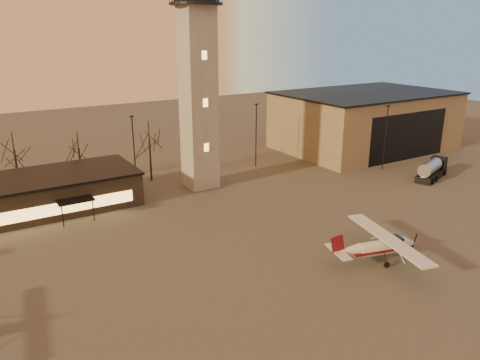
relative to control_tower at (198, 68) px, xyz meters
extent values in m
plane|color=#44423F|center=(0.00, -30.00, -16.33)|extent=(220.00, 220.00, 0.00)
cube|color=gray|center=(0.00, 0.00, -4.33)|extent=(4.00, 4.00, 24.00)
cylinder|color=black|center=(0.00, 0.00, 7.82)|extent=(6.80, 6.80, 0.30)
cube|color=#978362|center=(36.00, 4.00, -11.33)|extent=(30.00, 20.00, 10.00)
cube|color=black|center=(36.00, 4.00, -6.18)|extent=(30.60, 20.60, 0.30)
cube|color=black|center=(36.00, -6.02, -12.33)|extent=(18.00, 0.10, 8.00)
cube|color=black|center=(-22.00, 2.00, -14.33)|extent=(25.00, 10.00, 4.00)
cube|color=black|center=(-22.00, 2.00, -12.18)|extent=(25.40, 10.40, 0.30)
cube|color=#F1B654|center=(-22.00, -3.02, -14.73)|extent=(22.00, 0.08, 1.40)
cube|color=black|center=(-18.00, -4.00, -13.73)|extent=(4.00, 2.00, 0.20)
cylinder|color=black|center=(-8.00, 4.00, -11.33)|extent=(0.16, 0.16, 10.00)
cube|color=black|center=(-8.00, 4.00, -6.28)|extent=(0.50, 0.25, 0.18)
cylinder|color=black|center=(12.00, 4.00, -11.33)|extent=(0.16, 0.16, 10.00)
cube|color=black|center=(12.00, 4.00, -6.28)|extent=(0.50, 0.25, 0.18)
cylinder|color=black|center=(28.00, -8.00, -11.33)|extent=(0.16, 0.16, 10.00)
cube|color=black|center=(28.00, -8.00, -6.28)|extent=(0.50, 0.25, 0.18)
cylinder|color=black|center=(-14.00, 10.00, -13.70)|extent=(0.28, 0.28, 5.25)
cylinder|color=black|center=(-5.00, 6.00, -13.25)|extent=(0.28, 0.28, 6.16)
cylinder|color=black|center=(4.00, 8.00, -13.84)|extent=(0.28, 0.28, 4.97)
cylinder|color=black|center=(-22.00, 12.00, -13.53)|extent=(0.28, 0.28, 5.60)
cylinder|color=beige|center=(4.47, -29.10, -14.95)|extent=(5.26, 2.63, 1.43)
cone|color=beige|center=(7.35, -29.83, -14.95)|extent=(1.30, 1.57, 1.36)
cone|color=beige|center=(0.84, -28.18, -14.79)|extent=(2.86, 1.82, 1.21)
cube|color=black|center=(5.53, -29.37, -14.46)|extent=(1.88, 1.53, 0.77)
cube|color=#570C15|center=(4.25, -29.05, -15.01)|extent=(6.12, 2.89, 0.24)
cube|color=beige|center=(5.00, -29.23, -14.09)|extent=(4.58, 12.13, 0.15)
cube|color=beige|center=(-0.12, -27.93, -14.68)|extent=(1.85, 3.76, 0.09)
cube|color=#570C15|center=(-0.22, -27.91, -13.90)|extent=(1.50, 0.46, 1.87)
cube|color=black|center=(30.80, -14.85, -15.82)|extent=(8.08, 4.65, 1.01)
cube|color=black|center=(33.57, -13.88, -14.58)|extent=(2.43, 2.60, 1.65)
cube|color=black|center=(34.17, -13.67, -14.31)|extent=(0.66, 1.67, 0.92)
cylinder|color=silver|center=(29.76, -15.22, -14.40)|extent=(5.48, 3.51, 1.93)
camera|label=1|loc=(-28.28, -56.22, 4.89)|focal=35.00mm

